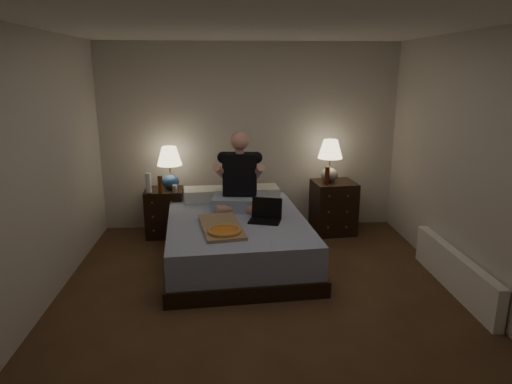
{
  "coord_description": "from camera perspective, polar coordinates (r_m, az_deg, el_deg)",
  "views": [
    {
      "loc": [
        -0.32,
        -3.89,
        2.14
      ],
      "look_at": [
        0.0,
        0.9,
        0.85
      ],
      "focal_mm": 32.0,
      "sensor_mm": 36.0,
      "label": 1
    }
  ],
  "objects": [
    {
      "name": "floor",
      "position": [
        4.46,
        0.79,
        -13.69
      ],
      "size": [
        4.0,
        4.5,
        0.0
      ],
      "primitive_type": "cube",
      "color": "brown",
      "rests_on": "ground"
    },
    {
      "name": "ceiling",
      "position": [
        3.92,
        0.93,
        20.28
      ],
      "size": [
        4.0,
        4.5,
        0.0
      ],
      "primitive_type": "cube",
      "rotation": [
        3.14,
        0.0,
        0.0
      ],
      "color": "white",
      "rests_on": "ground"
    },
    {
      "name": "wall_back",
      "position": [
        6.22,
        -0.83,
        6.8
      ],
      "size": [
        4.0,
        0.0,
        2.5
      ],
      "primitive_type": "cube",
      "rotation": [
        1.57,
        0.0,
        0.0
      ],
      "color": "beige",
      "rests_on": "ground"
    },
    {
      "name": "wall_front",
      "position": [
        1.9,
        6.5,
        -13.13
      ],
      "size": [
        4.0,
        0.0,
        2.5
      ],
      "primitive_type": "cube",
      "rotation": [
        -1.57,
        0.0,
        0.0
      ],
      "color": "beige",
      "rests_on": "ground"
    },
    {
      "name": "wall_left",
      "position": [
        4.33,
        -26.54,
        1.56
      ],
      "size": [
        0.0,
        4.5,
        2.5
      ],
      "primitive_type": "cube",
      "rotation": [
        1.57,
        0.0,
        1.57
      ],
      "color": "beige",
      "rests_on": "ground"
    },
    {
      "name": "wall_right",
      "position": [
        4.62,
        26.45,
        2.32
      ],
      "size": [
        0.0,
        4.5,
        2.5
      ],
      "primitive_type": "cube",
      "rotation": [
        1.57,
        0.0,
        -1.57
      ],
      "color": "beige",
      "rests_on": "ground"
    },
    {
      "name": "bed",
      "position": [
        5.27,
        -2.42,
        -5.92
      ],
      "size": [
        1.7,
        2.17,
        0.51
      ],
      "primitive_type": "cube",
      "rotation": [
        0.0,
        0.0,
        0.08
      ],
      "color": "#5669AC",
      "rests_on": "floor"
    },
    {
      "name": "nightstand_left",
      "position": [
        6.16,
        -11.34,
        -2.51
      ],
      "size": [
        0.5,
        0.45,
        0.63
      ],
      "primitive_type": "cube",
      "rotation": [
        0.0,
        0.0,
        0.04
      ],
      "color": "black",
      "rests_on": "floor"
    },
    {
      "name": "nightstand_right",
      "position": [
        6.22,
        9.63,
        -1.89
      ],
      "size": [
        0.59,
        0.54,
        0.7
      ],
      "primitive_type": "cube",
      "rotation": [
        0.0,
        0.0,
        0.1
      ],
      "color": "black",
      "rests_on": "floor"
    },
    {
      "name": "lamp_left",
      "position": [
        6.02,
        -10.71,
        2.96
      ],
      "size": [
        0.4,
        0.4,
        0.56
      ],
      "primitive_type": null,
      "rotation": [
        0.0,
        0.0,
        0.29
      ],
      "color": "#274E90",
      "rests_on": "nightstand_left"
    },
    {
      "name": "lamp_right",
      "position": [
        6.07,
        9.22,
        3.85
      ],
      "size": [
        0.33,
        0.33,
        0.56
      ],
      "primitive_type": null,
      "rotation": [
        0.0,
        0.0,
        -0.04
      ],
      "color": "#9B9C94",
      "rests_on": "nightstand_right"
    },
    {
      "name": "water_bottle",
      "position": [
        5.95,
        -13.3,
        1.14
      ],
      "size": [
        0.07,
        0.07,
        0.25
      ],
      "primitive_type": "cylinder",
      "color": "white",
      "rests_on": "nightstand_left"
    },
    {
      "name": "soda_can",
      "position": [
        5.88,
        -10.12,
        0.39
      ],
      "size": [
        0.07,
        0.07,
        0.1
      ],
      "primitive_type": "cylinder",
      "color": "#B2B2AD",
      "rests_on": "nightstand_left"
    },
    {
      "name": "beer_bottle_left",
      "position": [
        5.86,
        -11.89,
        0.91
      ],
      "size": [
        0.06,
        0.06,
        0.23
      ],
      "primitive_type": "cylinder",
      "color": "#57310C",
      "rests_on": "nightstand_left"
    },
    {
      "name": "beer_bottle_right",
      "position": [
        5.97,
        8.89,
        2.06
      ],
      "size": [
        0.06,
        0.06,
        0.23
      ],
      "primitive_type": "cylinder",
      "color": "#54210C",
      "rests_on": "nightstand_right"
    },
    {
      "name": "person",
      "position": [
        5.41,
        -2.06,
        2.62
      ],
      "size": [
        0.71,
        0.58,
        0.93
      ],
      "primitive_type": null,
      "rotation": [
        0.0,
        0.0,
        -0.09
      ],
      "color": "black",
      "rests_on": "bed"
    },
    {
      "name": "laptop",
      "position": [
        5.03,
        1.12,
        -2.43
      ],
      "size": [
        0.4,
        0.36,
        0.24
      ],
      "primitive_type": null,
      "rotation": [
        0.0,
        0.0,
        -0.28
      ],
      "color": "black",
      "rests_on": "bed"
    },
    {
      "name": "pizza_box",
      "position": [
        4.65,
        -3.96,
        -4.99
      ],
      "size": [
        0.52,
        0.82,
        0.08
      ],
      "primitive_type": null,
      "rotation": [
        0.0,
        0.0,
        0.17
      ],
      "color": "tan",
      "rests_on": "bed"
    },
    {
      "name": "radiator",
      "position": [
        5.01,
        23.58,
        -9.12
      ],
      "size": [
        0.1,
        1.6,
        0.4
      ],
      "primitive_type": "cube",
      "color": "white",
      "rests_on": "floor"
    }
  ]
}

